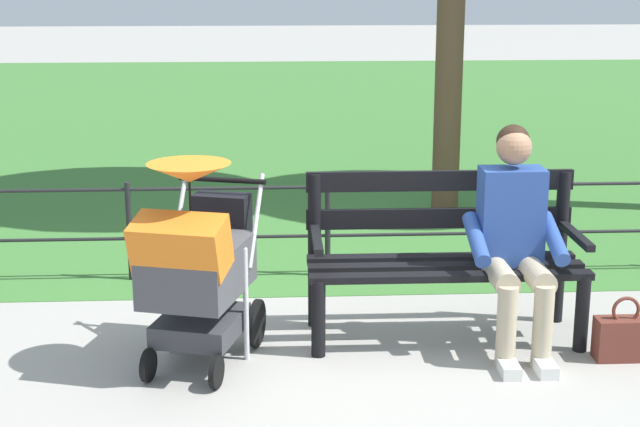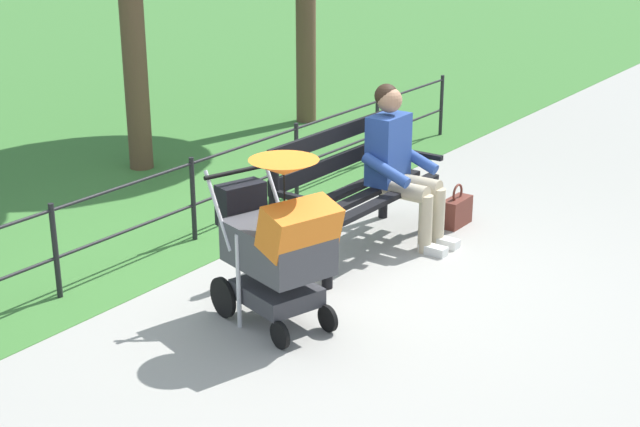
{
  "view_description": "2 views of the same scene",
  "coord_description": "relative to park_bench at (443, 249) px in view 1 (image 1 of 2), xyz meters",
  "views": [
    {
      "loc": [
        0.42,
        5.28,
        2.15
      ],
      "look_at": [
        0.13,
        0.05,
        0.79
      ],
      "focal_mm": 54.26,
      "sensor_mm": 36.0,
      "label": 1
    },
    {
      "loc": [
        5.08,
        3.7,
        2.73
      ],
      "look_at": [
        0.27,
        0.23,
        0.61
      ],
      "focal_mm": 51.55,
      "sensor_mm": 36.0,
      "label": 2
    }
  ],
  "objects": [
    {
      "name": "ground_plane",
      "position": [
        0.61,
        0.12,
        -0.53
      ],
      "size": [
        60.0,
        60.0,
        0.0
      ],
      "primitive_type": "plane",
      "color": "#9E9B93"
    },
    {
      "name": "park_bench",
      "position": [
        0.0,
        0.0,
        0.0
      ],
      "size": [
        1.6,
        0.61,
        0.96
      ],
      "color": "black",
      "rests_on": "ground"
    },
    {
      "name": "stroller",
      "position": [
        1.41,
        0.39,
        0.07
      ],
      "size": [
        0.72,
        0.98,
        1.15
      ],
      "color": "black",
      "rests_on": "ground"
    },
    {
      "name": "person_on_bench",
      "position": [
        -0.36,
        0.22,
        0.15
      ],
      "size": [
        0.53,
        0.74,
        1.28
      ],
      "color": "tan",
      "rests_on": "ground"
    },
    {
      "name": "grass_lawn",
      "position": [
        0.61,
        -8.68,
        -0.52
      ],
      "size": [
        40.0,
        16.0,
        0.01
      ],
      "primitive_type": "cube",
      "color": "#3D7533",
      "rests_on": "ground"
    },
    {
      "name": "park_fence",
      "position": [
        0.32,
        -1.12,
        -0.1
      ],
      "size": [
        8.29,
        0.04,
        0.7
      ],
      "color": "black",
      "rests_on": "ground"
    },
    {
      "name": "handbag",
      "position": [
        -0.95,
        0.45,
        -0.4
      ],
      "size": [
        0.32,
        0.14,
        0.37
      ],
      "color": "brown",
      "rests_on": "ground"
    }
  ]
}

